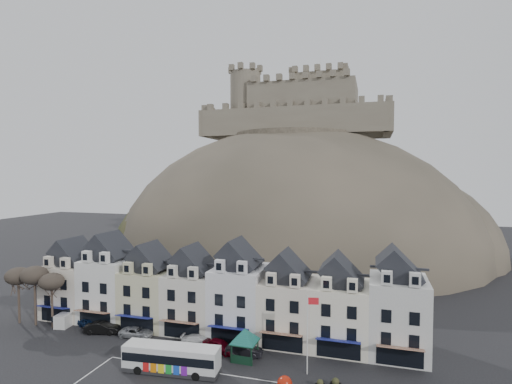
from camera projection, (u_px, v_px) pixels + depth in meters
townhouse_terrace at (218, 294)px, 55.34m from camera, size 54.40×9.35×11.80m
castle_hill at (297, 255)px, 106.02m from camera, size 100.00×76.00×68.00m
castle at (299, 108)px, 110.99m from camera, size 50.20×22.20×22.00m
tree_left_far at (18, 276)px, 58.30m from camera, size 3.61×3.61×8.24m
tree_left_mid at (35, 276)px, 57.43m from camera, size 3.78×3.78×8.64m
tree_left_near at (52, 282)px, 56.61m from camera, size 3.43×3.43×7.84m
bus at (171, 357)px, 44.01m from camera, size 10.93×3.47×3.03m
bus_shelter at (245, 335)px, 46.90m from camera, size 5.96×5.96×3.78m
flagpole at (308, 329)px, 43.46m from camera, size 1.25×0.32×8.79m
white_van at (68, 318)px, 57.96m from camera, size 2.36×4.28×1.85m
planter_west at (320, 384)px, 40.76m from camera, size 1.06×0.80×0.95m
planter_east at (336, 383)px, 40.80m from camera, size 1.13×0.76×1.08m
car_navy at (89, 323)px, 56.93m from camera, size 3.92×2.37×1.25m
car_black at (102, 328)px, 54.74m from camera, size 5.01×2.79×1.57m
car_silver at (136, 332)px, 53.54m from camera, size 4.66×2.47×1.27m
car_white at (198, 340)px, 51.07m from camera, size 4.58×2.41×1.27m
car_maroon at (219, 346)px, 49.10m from camera, size 4.84×2.92×1.54m
car_charcoal at (244, 350)px, 47.97m from camera, size 4.59×2.15×1.46m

